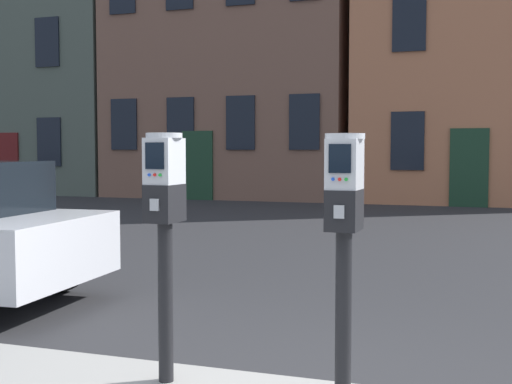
# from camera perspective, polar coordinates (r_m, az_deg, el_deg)

# --- Properties ---
(parking_meter_near_kerb) EXTENTS (0.22, 0.25, 1.50)m
(parking_meter_near_kerb) POSITION_cam_1_polar(r_m,az_deg,el_deg) (4.01, -7.81, -1.64)
(parking_meter_near_kerb) COLOR black
(parking_meter_near_kerb) RESTS_ON sidewalk_slab
(parking_meter_twin_adjacent) EXTENTS (0.22, 0.25, 1.49)m
(parking_meter_twin_adjacent) POSITION_cam_1_polar(r_m,az_deg,el_deg) (3.66, 7.54, -2.27)
(parking_meter_twin_adjacent) COLOR black
(parking_meter_twin_adjacent) RESTS_ON sidewalk_slab
(townhouse_grey_stucco) EXTENTS (6.84, 6.07, 12.99)m
(townhouse_grey_stucco) POSITION_cam_1_polar(r_m,az_deg,el_deg) (26.94, -16.64, 14.13)
(townhouse_grey_stucco) COLOR #4C564C
(townhouse_grey_stucco) RESTS_ON ground_plane
(townhouse_brownstone) EXTENTS (7.83, 5.55, 12.70)m
(townhouse_brownstone) POSITION_cam_1_polar(r_m,az_deg,el_deg) (23.26, -1.31, 15.61)
(townhouse_brownstone) COLOR brown
(townhouse_brownstone) RESTS_ON ground_plane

